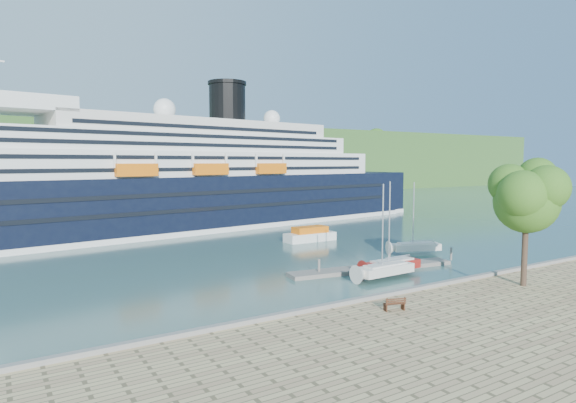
# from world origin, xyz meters

# --- Properties ---
(ground) EXTENTS (400.00, 400.00, 0.00)m
(ground) POSITION_xyz_m (0.00, 0.00, 0.00)
(ground) COLOR #2E524C
(ground) RESTS_ON ground
(far_hillside) EXTENTS (400.00, 50.00, 24.00)m
(far_hillside) POSITION_xyz_m (0.00, 145.00, 12.00)
(far_hillside) COLOR #2C5221
(far_hillside) RESTS_ON ground
(quay_coping) EXTENTS (220.00, 0.50, 0.30)m
(quay_coping) POSITION_xyz_m (0.00, -0.20, 1.15)
(quay_coping) COLOR slate
(quay_coping) RESTS_ON promenade
(cruise_ship) EXTENTS (115.68, 32.27, 25.71)m
(cruise_ship) POSITION_xyz_m (-9.29, 50.77, 12.85)
(cruise_ship) COLOR black
(cruise_ship) RESTS_ON ground
(park_bench) EXTENTS (1.72, 1.13, 1.02)m
(park_bench) POSITION_xyz_m (-10.25, -3.12, 1.51)
(park_bench) COLOR #4C2915
(park_bench) RESTS_ON promenade
(promenade_tree) EXTENTS (6.99, 6.99, 11.57)m
(promenade_tree) POSITION_xyz_m (3.82, -3.87, 6.79)
(promenade_tree) COLOR #265F19
(promenade_tree) RESTS_ON promenade
(floating_pontoon) EXTENTS (19.05, 5.12, 0.42)m
(floating_pontoon) POSITION_xyz_m (-0.08, 10.51, 0.21)
(floating_pontoon) COLOR gray
(floating_pontoon) RESTS_ON ground
(sailboat_white_near) EXTENTS (6.93, 2.16, 8.86)m
(sailboat_white_near) POSITION_xyz_m (-1.55, 7.00, 4.43)
(sailboat_white_near) COLOR silver
(sailboat_white_near) RESTS_ON ground
(sailboat_red) EXTENTS (6.97, 1.95, 9.00)m
(sailboat_red) POSITION_xyz_m (0.37, 8.08, 4.50)
(sailboat_red) COLOR maroon
(sailboat_red) RESTS_ON ground
(sailboat_white_far) EXTENTS (6.79, 4.05, 8.49)m
(sailboat_white_far) POSITION_xyz_m (10.60, 14.48, 4.24)
(sailboat_white_far) COLOR silver
(sailboat_white_far) RESTS_ON ground
(tender_launch) EXTENTS (7.68, 2.68, 2.12)m
(tender_launch) POSITION_xyz_m (4.86, 29.39, 1.06)
(tender_launch) COLOR orange
(tender_launch) RESTS_ON ground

